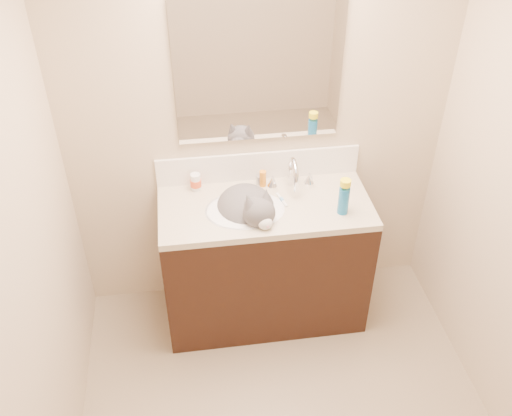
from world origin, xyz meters
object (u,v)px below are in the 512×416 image
object	(u,v)px
spray_can	(344,201)
basin	(245,219)
faucet	(293,176)
pill_bottle	(196,182)
amber_bottle	(263,179)
vanity_cabinet	(265,263)
cat	(249,210)
silver_jar	(260,180)

from	to	relation	value
spray_can	basin	bearing A→B (deg)	169.23
faucet	pill_bottle	xyz separation A→B (m)	(-0.56, 0.07, -0.03)
basin	pill_bottle	size ratio (longest dim) A/B	4.30
pill_bottle	amber_bottle	distance (m)	0.39
amber_bottle	spray_can	bearing A→B (deg)	-38.81
basin	amber_bottle	bearing A→B (deg)	58.29
vanity_cabinet	cat	size ratio (longest dim) A/B	2.38
faucet	cat	bearing A→B (deg)	-151.22
vanity_cabinet	pill_bottle	size ratio (longest dim) A/B	11.47
amber_bottle	spray_can	size ratio (longest dim) A/B	0.61
pill_bottle	silver_jar	distance (m)	0.38
basin	pill_bottle	xyz separation A→B (m)	(-0.26, 0.23, 0.12)
vanity_cabinet	silver_jar	bearing A→B (deg)	89.70
basin	pill_bottle	bearing A→B (deg)	137.50
faucet	cat	world-z (taller)	faucet
vanity_cabinet	spray_can	bearing A→B (deg)	-17.69
cat	amber_bottle	size ratio (longest dim) A/B	5.09
cat	pill_bottle	bearing A→B (deg)	123.43
vanity_cabinet	cat	bearing A→B (deg)	-171.10
amber_bottle	spray_can	distance (m)	0.51
faucet	basin	bearing A→B (deg)	-150.88
pill_bottle	silver_jar	world-z (taller)	pill_bottle
basin	cat	bearing A→B (deg)	33.03
cat	silver_jar	distance (m)	0.25
vanity_cabinet	basin	distance (m)	0.40
amber_bottle	spray_can	xyz separation A→B (m)	(0.40, -0.32, 0.03)
pill_bottle	basin	bearing A→B (deg)	-42.50
basin	faucet	distance (m)	0.38
basin	silver_jar	distance (m)	0.28
pill_bottle	cat	bearing A→B (deg)	-38.26
vanity_cabinet	faucet	xyz separation A→B (m)	(0.18, 0.14, 0.54)
faucet	pill_bottle	bearing A→B (deg)	173.09
basin	silver_jar	size ratio (longest dim) A/B	7.82
amber_bottle	spray_can	world-z (taller)	spray_can
faucet	cat	distance (m)	0.33
vanity_cabinet	pill_bottle	world-z (taller)	pill_bottle
spray_can	vanity_cabinet	bearing A→B (deg)	162.31
basin	faucet	bearing A→B (deg)	29.12
vanity_cabinet	cat	xyz separation A→B (m)	(-0.10, -0.02, 0.43)
silver_jar	amber_bottle	size ratio (longest dim) A/B	0.58
vanity_cabinet	spray_can	distance (m)	0.68
cat	silver_jar	world-z (taller)	cat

